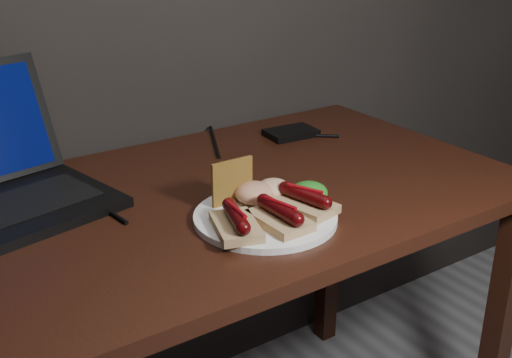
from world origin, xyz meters
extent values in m
cube|color=#37160D|center=(0.00, 1.38, 0.73)|extent=(1.40, 0.70, 0.03)
cube|color=#37160D|center=(0.65, 1.08, 0.36)|extent=(0.05, 0.05, 0.72)
cube|color=#37160D|center=(0.65, 1.68, 0.36)|extent=(0.05, 0.05, 0.72)
cube|color=black|center=(-0.28, 1.50, 0.76)|extent=(0.42, 0.32, 0.02)
cube|color=black|center=(-0.28, 1.50, 0.77)|extent=(0.34, 0.20, 0.00)
cube|color=black|center=(0.42, 1.58, 0.76)|extent=(0.13, 0.09, 0.02)
cylinder|color=black|center=(-0.13, 1.44, 0.75)|extent=(0.03, 0.18, 0.01)
cylinder|color=black|center=(0.24, 1.64, 0.75)|extent=(0.10, 0.20, 0.01)
cylinder|color=black|center=(0.45, 1.55, 0.75)|extent=(0.11, 0.09, 0.01)
cylinder|color=white|center=(0.10, 1.23, 0.76)|extent=(0.27, 0.27, 0.01)
cube|color=tan|center=(0.02, 1.20, 0.77)|extent=(0.10, 0.13, 0.02)
cylinder|color=#530506|center=(0.02, 1.20, 0.79)|extent=(0.05, 0.10, 0.02)
sphere|color=#530506|center=(0.01, 1.16, 0.79)|extent=(0.03, 0.02, 0.02)
sphere|color=#530506|center=(0.03, 1.25, 0.79)|extent=(0.02, 0.02, 0.02)
cylinder|color=maroon|center=(0.02, 1.20, 0.80)|extent=(0.02, 0.07, 0.01)
cube|color=tan|center=(0.10, 1.18, 0.77)|extent=(0.07, 0.12, 0.02)
cylinder|color=#530506|center=(0.10, 1.18, 0.79)|extent=(0.03, 0.10, 0.02)
sphere|color=#530506|center=(0.10, 1.13, 0.79)|extent=(0.02, 0.02, 0.02)
sphere|color=#530506|center=(0.09, 1.23, 0.79)|extent=(0.02, 0.02, 0.02)
cylinder|color=maroon|center=(0.10, 1.18, 0.80)|extent=(0.02, 0.07, 0.01)
cube|color=tan|center=(0.17, 1.20, 0.77)|extent=(0.09, 0.13, 0.02)
cylinder|color=#530506|center=(0.17, 1.20, 0.79)|extent=(0.04, 0.10, 0.02)
sphere|color=#530506|center=(0.18, 1.16, 0.79)|extent=(0.03, 0.02, 0.02)
sphere|color=#530506|center=(0.16, 1.25, 0.79)|extent=(0.03, 0.02, 0.02)
cylinder|color=maroon|center=(0.17, 1.20, 0.80)|extent=(0.04, 0.07, 0.01)
cube|color=olive|center=(0.08, 1.30, 0.80)|extent=(0.08, 0.01, 0.08)
ellipsoid|color=#125D15|center=(0.20, 1.22, 0.78)|extent=(0.07, 0.07, 0.04)
ellipsoid|color=#9F1A0F|center=(0.11, 1.28, 0.78)|extent=(0.07, 0.07, 0.04)
ellipsoid|color=beige|center=(0.15, 1.28, 0.78)|extent=(0.06, 0.06, 0.04)
camera|label=1|loc=(-0.49, 0.38, 1.26)|focal=45.00mm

